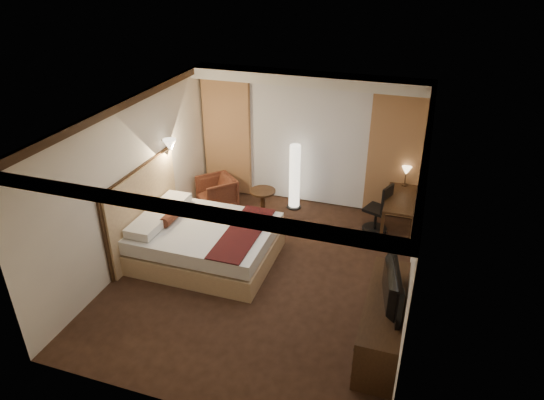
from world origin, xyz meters
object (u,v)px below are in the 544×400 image
(side_table, at_px, (263,203))
(armchair, at_px, (217,191))
(dresser, at_px, (383,321))
(bed, at_px, (206,242))
(office_chair, at_px, (377,207))
(television, at_px, (386,278))
(floor_lamp, at_px, (295,177))
(desk, at_px, (400,215))

(side_table, bearing_deg, armchair, 175.94)
(side_table, height_order, dresser, dresser)
(bed, xyz_separation_m, side_table, (0.41, 1.73, -0.05))
(office_chair, distance_m, television, 2.98)
(side_table, bearing_deg, bed, -103.44)
(bed, relative_size, armchair, 3.23)
(floor_lamp, bearing_deg, armchair, -163.88)
(side_table, distance_m, dresser, 3.85)
(armchair, relative_size, television, 0.61)
(bed, bearing_deg, dresser, -19.04)
(armchair, xyz_separation_m, desk, (3.62, 0.09, 0.03))
(side_table, xyz_separation_m, floor_lamp, (0.49, 0.51, 0.41))
(bed, height_order, armchair, armchair)
(desk, relative_size, television, 1.14)
(desk, distance_m, television, 3.02)
(bed, relative_size, television, 1.96)
(bed, distance_m, office_chair, 3.19)
(desk, bearing_deg, television, -89.61)
(armchair, height_order, television, television)
(armchair, xyz_separation_m, dresser, (3.67, -2.86, 0.02))
(side_table, height_order, office_chair, office_chair)
(armchair, relative_size, dresser, 0.37)
(office_chair, bearing_deg, bed, -123.41)
(desk, bearing_deg, armchair, -178.56)
(bed, distance_m, television, 3.30)
(floor_lamp, distance_m, television, 3.94)
(side_table, xyz_separation_m, dresser, (2.65, -2.78, 0.09))
(floor_lamp, bearing_deg, television, -57.12)
(bed, xyz_separation_m, office_chair, (2.60, 1.84, 0.16))
(armchair, bearing_deg, side_table, 39.31)
(side_table, distance_m, television, 3.90)
(bed, bearing_deg, floor_lamp, 67.92)
(floor_lamp, height_order, television, floor_lamp)
(office_chair, bearing_deg, armchair, -157.97)
(floor_lamp, relative_size, desk, 1.05)
(armchair, xyz_separation_m, floor_lamp, (1.51, 0.44, 0.34))
(side_table, distance_m, desk, 2.61)
(bed, relative_size, side_table, 4.09)
(side_table, relative_size, dresser, 0.29)
(armchair, distance_m, side_table, 1.02)
(floor_lamp, height_order, desk, floor_lamp)
(bed, relative_size, desk, 1.73)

